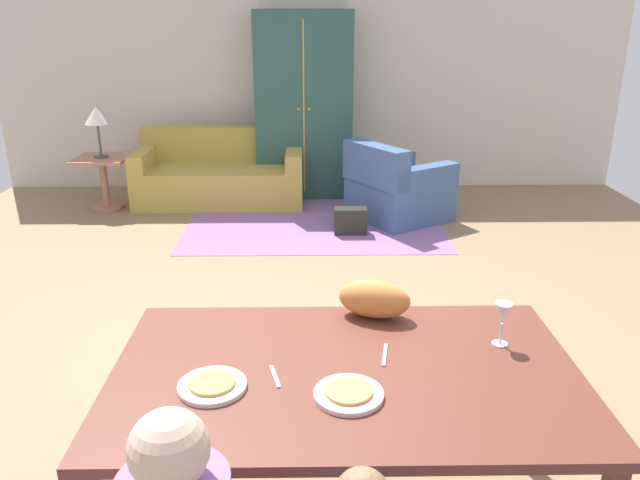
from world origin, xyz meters
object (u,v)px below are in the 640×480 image
Objects in this scene: wine_glass at (502,315)px; handbag at (350,221)px; armchair at (396,190)px; table_lamp at (96,118)px; cat at (374,299)px; couch at (221,176)px; armoire at (304,106)px; plate_near_child at (348,394)px; dining_table at (345,384)px; side_table at (103,175)px; plate_near_man at (212,386)px.

handbag is at bearing 96.16° from wine_glass.
armchair is 3.28m from table_lamp.
cat reaches higher than armchair.
armoire reaches higher than couch.
plate_near_child is 0.13× the size of couch.
side_table is at bearing 117.50° from dining_table.
couch is at bearing 110.95° from wine_glass.
side_table is at bearing 112.01° from plate_near_man.
plate_near_man is at bearing -100.98° from handbag.
couch is 0.89× the size of armoire.
cat reaches higher than plate_near_man.
plate_near_man is 0.12× the size of armoire.
plate_near_man is 1.34× the size of wine_glass.
armchair is at bearing -7.70° from table_lamp.
armoire is at bearing 86.94° from plate_near_man.
handbag is at bearing -136.98° from armchair.
wine_glass reaches higher than plate_near_child.
cat is 4.92m from table_lamp.
wine_glass reaches higher than couch.
cat is at bearing -91.88° from handbag.
cat reaches higher than plate_near_child.
wine_glass is 0.16× the size of armchair.
couch is at bearing 102.91° from plate_near_child.
dining_table is 9.58× the size of wine_glass.
armoire is (-0.85, 5.05, 0.16)m from wine_glass.
wine_glass reaches higher than side_table.
side_table is (-2.41, 4.81, -0.39)m from plate_near_child.
cat is at bearing 41.24° from plate_near_man.
cat is 3.37m from handbag.
plate_near_man is at bearing -67.99° from side_table.
handbag is (0.11, 3.29, -0.71)m from cat.
plate_near_child is 0.75m from wine_glass.
cat is (0.15, 0.62, 0.08)m from plate_near_child.
couch reaches higher than plate_near_child.
armchair reaches higher than plate_near_man.
armoire is (0.29, 5.35, 0.28)m from plate_near_man.
plate_near_man reaches higher than handbag.
side_table is 1.81× the size of handbag.
side_table is (-2.21, -0.59, -0.67)m from armoire.
couch and armchair have the same top height.
armchair is 3.70× the size of handbag.
cat is 4.80m from armoire.
armchair is at bearing 80.13° from plate_near_child.
armoire is (-0.20, 5.23, 0.36)m from dining_table.
cat is at bearing 76.42° from plate_near_child.
dining_table is 3.07× the size of side_table.
plate_near_man is 0.49m from plate_near_child.
wine_glass reaches higher than armchair.
side_table is (-1.25, -0.26, 0.08)m from couch.
plate_near_child is at bearing -77.09° from couch.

